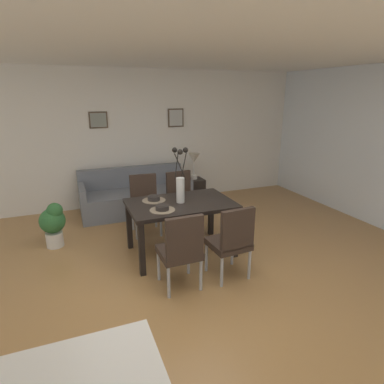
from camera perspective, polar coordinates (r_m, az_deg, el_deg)
name	(u,v)px	position (r m, az deg, el deg)	size (l,w,h in m)	color
ground_plane	(185,287)	(3.87, -1.21, -16.52)	(9.00, 9.00, 0.00)	#A87A47
back_wall_panel	(126,139)	(6.42, -11.61, 9.26)	(9.00, 0.10, 2.60)	silver
ceiling_panel	(170,43)	(3.63, -3.93, 24.97)	(9.00, 7.20, 0.08)	white
dining_table	(181,209)	(4.35, -2.04, -2.96)	(1.40, 0.90, 0.74)	black
dining_chair_near_left	(181,248)	(3.59, -1.93, -9.94)	(0.44, 0.44, 0.92)	#33261E
dining_chair_near_right	(145,201)	(5.12, -8.37, -1.63)	(0.47, 0.47, 0.92)	#33261E
dining_chair_far_left	(232,239)	(3.81, 7.09, -8.35)	(0.47, 0.47, 0.92)	#33261E
dining_chair_far_right	(181,197)	(5.27, -1.91, -0.90)	(0.47, 0.47, 0.92)	#33261E
centerpiece_vase	(180,182)	(4.23, -2.09, 1.79)	(0.21, 0.23, 0.73)	silver
placemat_near_left	(162,210)	(4.04, -5.30, -3.20)	(0.32, 0.32, 0.01)	#7F705B
bowl_near_left	(162,207)	(4.03, -5.31, -2.70)	(0.17, 0.17, 0.07)	#2D2826
placemat_near_right	(154,200)	(4.41, -6.80, -1.48)	(0.32, 0.32, 0.01)	#7F705B
bowl_near_right	(154,198)	(4.40, -6.82, -1.02)	(0.17, 0.17, 0.07)	#2D2826
sofa	(135,197)	(6.12, -10.05, -0.88)	(1.98, 0.84, 0.80)	slate
side_table	(194,191)	(6.43, 0.36, 0.10)	(0.36, 0.36, 0.52)	black
table_lamp	(194,160)	(6.27, 0.37, 5.64)	(0.22, 0.22, 0.51)	beige
framed_picture_left	(98,120)	(6.25, -16.33, 12.20)	(0.33, 0.03, 0.30)	#473828
framed_picture_center	(176,118)	(6.57, -2.90, 13.05)	(0.32, 0.03, 0.36)	#473828
potted_plant	(53,223)	(5.02, -23.49, -5.03)	(0.36, 0.36, 0.67)	silver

